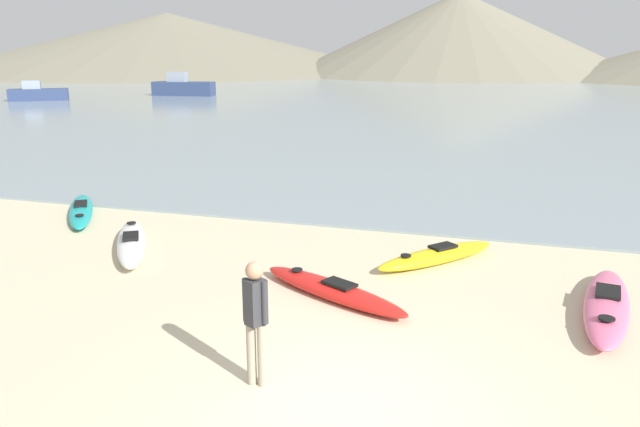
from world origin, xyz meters
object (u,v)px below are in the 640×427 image
object	(u,v)px
kayak_on_sand_1	(131,242)
kayak_on_sand_4	(607,305)
kayak_on_sand_2	(81,211)
moored_boat_0	(38,94)
person_near_foreground	(256,316)
kayak_on_sand_0	(437,255)
kayak_on_sand_3	(333,290)
moored_boat_1	(183,87)

from	to	relation	value
kayak_on_sand_1	kayak_on_sand_4	size ratio (longest dim) A/B	0.90
kayak_on_sand_1	kayak_on_sand_2	size ratio (longest dim) A/B	0.97
kayak_on_sand_4	moored_boat_0	bearing A→B (deg)	140.70
kayak_on_sand_1	kayak_on_sand_4	xyz separation A→B (m)	(9.23, -0.60, -0.01)
kayak_on_sand_4	person_near_foreground	bearing A→B (deg)	-141.04
kayak_on_sand_0	kayak_on_sand_4	xyz separation A→B (m)	(2.92, -1.72, 0.01)
kayak_on_sand_4	moored_boat_0	distance (m)	48.93
kayak_on_sand_3	kayak_on_sand_4	distance (m)	4.46
kayak_on_sand_2	kayak_on_sand_3	bearing A→B (deg)	-23.45
kayak_on_sand_1	kayak_on_sand_4	world-z (taller)	kayak_on_sand_1
kayak_on_sand_3	kayak_on_sand_4	bearing A→B (deg)	8.46
person_near_foreground	moored_boat_1	distance (m)	49.44
person_near_foreground	kayak_on_sand_3	bearing A→B (deg)	87.52
kayak_on_sand_1	kayak_on_sand_2	world-z (taller)	kayak_on_sand_1
kayak_on_sand_1	moored_boat_0	size ratio (longest dim) A/B	0.72
kayak_on_sand_2	moored_boat_0	distance (m)	38.28
kayak_on_sand_0	moored_boat_1	size ratio (longest dim) A/B	0.48
kayak_on_sand_2	kayak_on_sand_4	bearing A→B (deg)	-12.47
kayak_on_sand_4	kayak_on_sand_0	bearing A→B (deg)	149.57
kayak_on_sand_2	kayak_on_sand_4	xyz separation A→B (m)	(12.10, -2.68, 0.03)
kayak_on_sand_0	moored_boat_1	xyz separation A→B (m)	(-26.53, 37.32, 0.62)
kayak_on_sand_4	moored_boat_1	distance (m)	48.90
kayak_on_sand_0	kayak_on_sand_2	size ratio (longest dim) A/B	0.82
kayak_on_sand_2	kayak_on_sand_4	size ratio (longest dim) A/B	0.92
kayak_on_sand_0	kayak_on_sand_1	xyz separation A→B (m)	(-6.31, -1.12, 0.02)
moored_boat_0	moored_boat_1	bearing A→B (deg)	43.73
kayak_on_sand_4	moored_boat_1	bearing A→B (deg)	127.03
kayak_on_sand_1	person_near_foreground	world-z (taller)	person_near_foreground
kayak_on_sand_1	person_near_foreground	distance (m)	6.39
kayak_on_sand_3	moored_boat_0	size ratio (longest dim) A/B	0.71
person_near_foreground	kayak_on_sand_1	bearing A→B (deg)	137.61
kayak_on_sand_4	person_near_foreground	size ratio (longest dim) A/B	2.11
kayak_on_sand_1	kayak_on_sand_3	world-z (taller)	kayak_on_sand_1
kayak_on_sand_4	person_near_foreground	xyz separation A→B (m)	(-4.54, -3.68, 0.79)
kayak_on_sand_2	kayak_on_sand_3	xyz separation A→B (m)	(7.68, -3.33, 0.02)
kayak_on_sand_1	kayak_on_sand_3	bearing A→B (deg)	-14.62
kayak_on_sand_3	moored_boat_0	distance (m)	46.05
kayak_on_sand_2	moored_boat_0	xyz separation A→B (m)	(-25.76, 28.31, 0.48)
person_near_foreground	moored_boat_1	bearing A→B (deg)	120.25
kayak_on_sand_0	person_near_foreground	size ratio (longest dim) A/B	1.60
kayak_on_sand_1	kayak_on_sand_2	bearing A→B (deg)	144.10
kayak_on_sand_1	person_near_foreground	xyz separation A→B (m)	(4.68, -4.27, 0.78)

